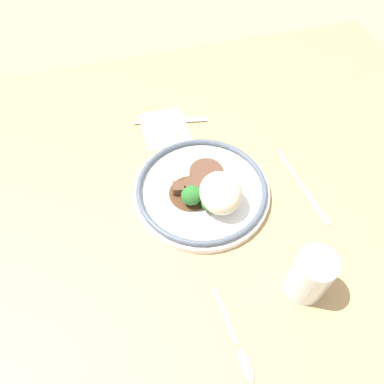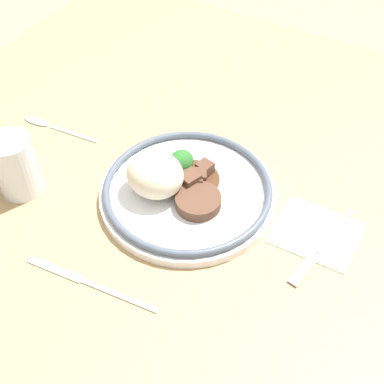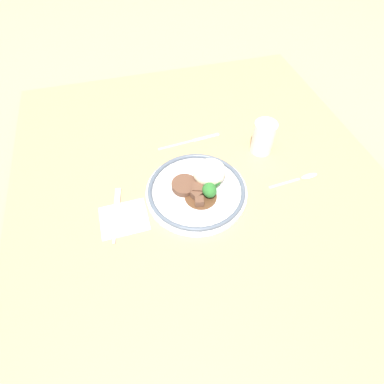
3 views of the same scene
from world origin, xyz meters
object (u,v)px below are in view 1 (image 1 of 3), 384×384
plate (204,190)px  juice_glass (310,276)px  knife (304,188)px  fork (177,121)px  spoon (240,352)px

plate → juice_glass: bearing=25.8°
knife → fork: bearing=-146.9°
plate → juice_glass: 0.27m
spoon → fork: bearing=172.6°
knife → spoon: size_ratio=1.32×
plate → spoon: (0.32, -0.03, -0.02)m
plate → knife: bearing=80.6°
plate → juice_glass: (0.24, 0.12, 0.03)m
spoon → juice_glass: bearing=112.9°
fork → knife: 0.35m
plate → spoon: bearing=-5.5°
knife → spoon: bearing=-46.2°
plate → fork: size_ratio=1.63×
fork → knife: fork is taller
plate → fork: bearing=-179.8°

